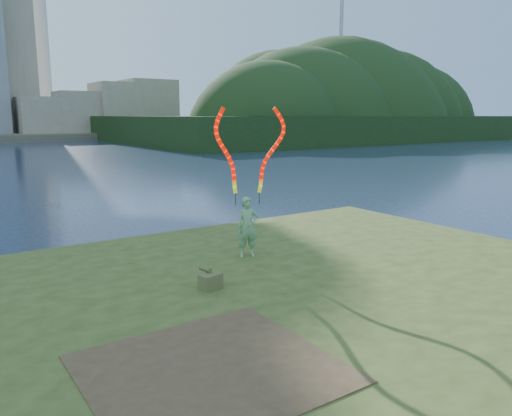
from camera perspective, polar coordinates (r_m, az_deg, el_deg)
ground at (r=10.89m, az=-3.20°, el=-11.85°), size 320.00×320.00×0.00m
grassy_knoll at (r=9.03m, az=4.57°, el=-14.43°), size 20.00×18.00×0.80m
dirt_patch at (r=7.04m, az=-5.24°, el=-17.79°), size 3.20×3.00×0.02m
wooded_hill at (r=94.41m, az=9.16°, el=8.00°), size 78.00×50.00×63.00m
woman_with_ribbons at (r=11.80m, az=-0.98°, el=1.31°), size 1.85×0.74×3.85m
canvas_bag at (r=9.89m, az=-5.26°, el=-8.27°), size 0.47×0.53×0.40m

